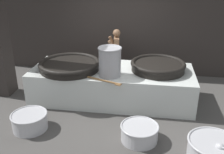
# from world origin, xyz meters

# --- Properties ---
(ground_plane) EXTENTS (60.00, 60.00, 0.00)m
(ground_plane) POSITION_xyz_m (0.00, 0.00, 0.00)
(ground_plane) COLOR #474442
(hearth_platform) EXTENTS (3.82, 1.47, 0.78)m
(hearth_platform) POSITION_xyz_m (0.00, 0.00, 0.39)
(hearth_platform) COLOR silver
(hearth_platform) RESTS_ON ground_plane
(giant_wok_near) EXTENTS (1.45, 1.45, 0.21)m
(giant_wok_near) POSITION_xyz_m (-0.99, -0.14, 0.89)
(giant_wok_near) COLOR black
(giant_wok_near) RESTS_ON hearth_platform
(giant_wok_far) EXTENTS (1.28, 1.28, 0.22)m
(giant_wok_far) POSITION_xyz_m (1.07, 0.10, 0.89)
(giant_wok_far) COLOR black
(giant_wok_far) RESTS_ON hearth_platform
(stock_pot) EXTENTS (0.52, 0.52, 0.66)m
(stock_pot) POSITION_xyz_m (0.01, -0.37, 1.11)
(stock_pot) COLOR #9E9EA3
(stock_pot) RESTS_ON hearth_platform
(stirring_paddle) EXTENTS (1.23, 0.53, 0.04)m
(stirring_paddle) POSITION_xyz_m (-0.23, -0.65, 0.80)
(stirring_paddle) COLOR brown
(stirring_paddle) RESTS_ON hearth_platform
(cook) EXTENTS (0.37, 0.56, 1.48)m
(cook) POSITION_xyz_m (-0.06, 1.17, 0.80)
(cook) COLOR brown
(cook) RESTS_ON ground_plane
(prep_bowl_vegetables) EXTENTS (0.88, 1.08, 0.71)m
(prep_bowl_vegetables) POSITION_xyz_m (2.03, -1.88, 0.19)
(prep_bowl_vegetables) COLOR #B7B7BC
(prep_bowl_vegetables) RESTS_ON ground_plane
(prep_bowl_meat) EXTENTS (0.72, 0.72, 0.35)m
(prep_bowl_meat) POSITION_xyz_m (-1.43, -1.54, 0.19)
(prep_bowl_meat) COLOR #B7B7BC
(prep_bowl_meat) RESTS_ON ground_plane
(prep_bowl_extra) EXTENTS (0.72, 0.72, 0.32)m
(prep_bowl_extra) POSITION_xyz_m (0.76, -1.58, 0.18)
(prep_bowl_extra) COLOR #B7B7BC
(prep_bowl_extra) RESTS_ON ground_plane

